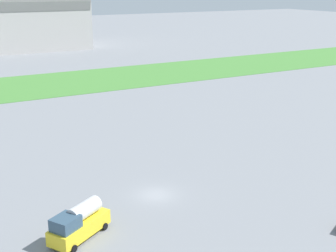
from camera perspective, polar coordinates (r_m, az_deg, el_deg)
ground_plane at (r=53.09m, az=-1.51°, el=-8.53°), size 600.00×600.00×0.00m
grass_taxiway_strip at (r=112.97m, az=-17.21°, el=4.69°), size 360.00×28.00×0.08m
fuel_truck_near_gate at (r=44.95m, az=-11.02°, el=-11.67°), size 6.80×5.43×3.29m
hangar_distant at (r=179.29m, az=-18.91°, el=14.20°), size 50.24×31.45×36.08m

